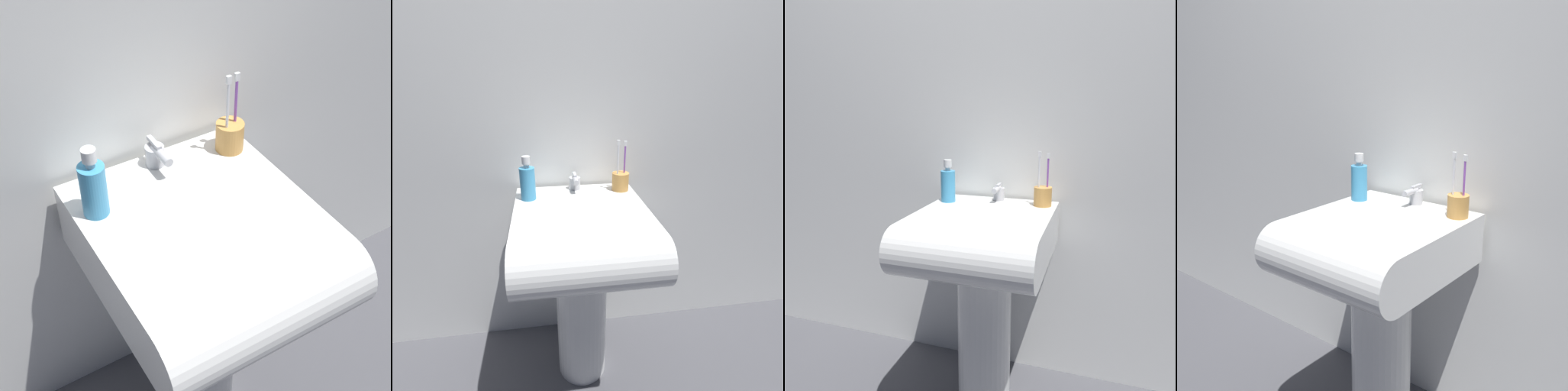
{
  "view_description": "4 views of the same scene",
  "coord_description": "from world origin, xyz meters",
  "views": [
    {
      "loc": [
        -0.51,
        -0.84,
        1.71
      ],
      "look_at": [
        0.0,
        0.01,
        0.84
      ],
      "focal_mm": 55.0,
      "sensor_mm": 36.0,
      "label": 1
    },
    {
      "loc": [
        -0.12,
        -1.02,
        1.27
      ],
      "look_at": [
        0.03,
        -0.01,
        0.86
      ],
      "focal_mm": 28.0,
      "sensor_mm": 36.0,
      "label": 2
    },
    {
      "loc": [
        0.41,
        -1.3,
        1.18
      ],
      "look_at": [
        -0.01,
        -0.01,
        0.87
      ],
      "focal_mm": 35.0,
      "sensor_mm": 36.0,
      "label": 3
    },
    {
      "loc": [
        0.93,
        -1.2,
        1.31
      ],
      "look_at": [
        -0.03,
        -0.01,
        0.88
      ],
      "focal_mm": 45.0,
      "sensor_mm": 36.0,
      "label": 4
    }
  ],
  "objects": [
    {
      "name": "ground_plane",
      "position": [
        0.0,
        0.0,
        0.0
      ],
      "size": [
        6.0,
        6.0,
        0.0
      ],
      "primitive_type": "plane",
      "color": "#4C4C51",
      "rests_on": "ground"
    },
    {
      "name": "toothbrush_cup",
      "position": [
        0.19,
        0.16,
        0.85
      ],
      "size": [
        0.07,
        0.07,
        0.22
      ],
      "color": "#D19347",
      "rests_on": "sink_basin"
    },
    {
      "name": "soap_bottle",
      "position": [
        -0.19,
        0.11,
        0.88
      ],
      "size": [
        0.06,
        0.06,
        0.17
      ],
      "color": "#3F99CC",
      "rests_on": "sink_basin"
    },
    {
      "name": "wall_back",
      "position": [
        0.0,
        0.29,
        1.2
      ],
      "size": [
        5.0,
        0.05,
        2.4
      ],
      "primitive_type": "cube",
      "color": "silver",
      "rests_on": "ground"
    },
    {
      "name": "sink_pedestal",
      "position": [
        0.0,
        0.0,
        0.32
      ],
      "size": [
        0.21,
        0.21,
        0.63
      ],
      "primitive_type": "cylinder",
      "color": "white",
      "rests_on": "ground"
    },
    {
      "name": "faucet",
      "position": [
        0.0,
        0.19,
        0.84
      ],
      "size": [
        0.05,
        0.1,
        0.07
      ],
      "color": "#B7B7BC",
      "rests_on": "sink_basin"
    },
    {
      "name": "sink_basin",
      "position": [
        0.0,
        -0.06,
        0.72
      ],
      "size": [
        0.49,
        0.57,
        0.17
      ],
      "color": "white",
      "rests_on": "sink_pedestal"
    }
  ]
}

